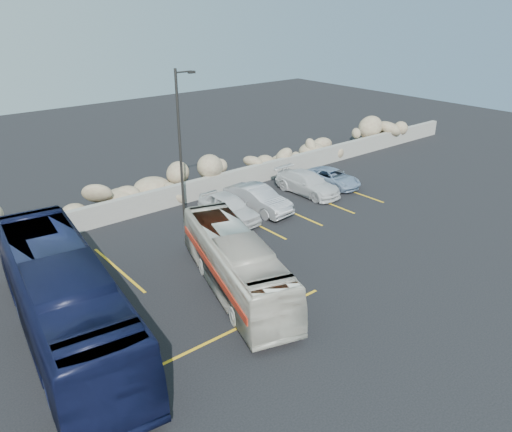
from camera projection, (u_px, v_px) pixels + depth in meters
ground at (263, 320)px, 18.57m from camera, size 90.00×90.00×0.00m
seawall at (120, 210)px, 26.84m from camera, size 60.00×0.40×1.20m
riprap_pile at (109, 191)px, 27.42m from camera, size 54.00×2.80×2.60m
parking_lines at (262, 236)px, 25.22m from camera, size 18.16×9.36×0.01m
lamppost at (181, 144)px, 25.10m from camera, size 1.14×0.18×8.00m
vintage_bus at (236, 263)px, 20.09m from camera, size 4.51×8.91×2.42m
tour_coach at (64, 300)px, 16.93m from camera, size 4.10×11.78×3.21m
car_a at (229, 207)px, 26.86m from camera, size 1.77×4.22×1.43m
car_b at (258, 199)px, 27.99m from camera, size 1.92×4.43×1.42m
car_c at (308, 183)px, 30.57m from camera, size 1.97×4.56×1.31m
car_d at (333, 178)px, 31.88m from camera, size 1.84×3.91×1.08m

